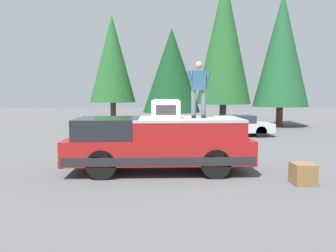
# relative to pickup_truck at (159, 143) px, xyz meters

# --- Properties ---
(ground_plane) EXTENTS (90.00, 90.00, 0.00)m
(ground_plane) POSITION_rel_pickup_truck_xyz_m (0.20, -0.60, -0.87)
(ground_plane) COLOR #565659
(pickup_truck) EXTENTS (2.01, 5.54, 1.65)m
(pickup_truck) POSITION_rel_pickup_truck_xyz_m (0.00, 0.00, 0.00)
(pickup_truck) COLOR maroon
(pickup_truck) RESTS_ON ground
(compressor_unit) EXTENTS (0.65, 0.84, 0.56)m
(compressor_unit) POSITION_rel_pickup_truck_xyz_m (-0.09, -0.21, 1.05)
(compressor_unit) COLOR white
(compressor_unit) RESTS_ON pickup_truck
(person_on_truck_bed) EXTENTS (0.29, 0.72, 1.69)m
(person_on_truck_bed) POSITION_rel_pickup_truck_xyz_m (0.00, -1.20, 1.68)
(person_on_truck_bed) COLOR #4C515B
(person_on_truck_bed) RESTS_ON pickup_truck
(parked_car_silver) EXTENTS (1.64, 4.10, 1.16)m
(parked_car_silver) POSITION_rel_pickup_truck_xyz_m (8.21, -4.33, -0.29)
(parked_car_silver) COLOR silver
(parked_car_silver) RESTS_ON ground
(wooden_crate) EXTENTS (0.56, 0.56, 0.56)m
(wooden_crate) POSITION_rel_pickup_truck_xyz_m (-1.55, -3.78, -0.59)
(wooden_crate) COLOR olive
(wooden_crate) RESTS_ON ground
(conifer_far_left) EXTENTS (3.91, 3.91, 9.54)m
(conifer_far_left) POSITION_rel_pickup_truck_xyz_m (13.48, -8.86, 4.61)
(conifer_far_left) COLOR #4C3826
(conifer_far_left) RESTS_ON ground
(conifer_left) EXTENTS (3.95, 3.95, 10.84)m
(conifer_left) POSITION_rel_pickup_truck_xyz_m (13.70, -4.74, 5.35)
(conifer_left) COLOR #4C3826
(conifer_left) RESTS_ON ground
(conifer_center_left) EXTENTS (4.21, 4.21, 7.12)m
(conifer_center_left) POSITION_rel_pickup_truck_xyz_m (14.11, -1.00, 3.19)
(conifer_center_left) COLOR #4C3826
(conifer_center_left) RESTS_ON ground
(conifer_center_right) EXTENTS (3.36, 3.36, 8.10)m
(conifer_center_right) POSITION_rel_pickup_truck_xyz_m (14.53, 3.37, 4.03)
(conifer_center_right) COLOR #4C3826
(conifer_center_right) RESTS_ON ground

